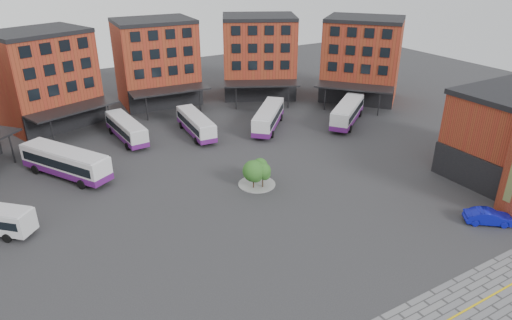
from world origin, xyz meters
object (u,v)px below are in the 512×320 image
bus_d (196,124)px  bus_e (268,117)px  bus_c (126,129)px  bus_b (65,162)px  bus_f (348,112)px  tree_island (258,172)px  blue_car (489,217)px

bus_d → bus_e: 11.21m
bus_c → bus_d: 10.05m
bus_b → bus_f: bus_b is taller
tree_island → bus_f: (23.34, 11.28, -0.11)m
bus_c → bus_e: (20.26, -6.45, 0.11)m
tree_island → bus_c: (-8.97, 22.13, -0.27)m
tree_island → bus_c: 23.88m
tree_island → bus_d: (0.55, 18.91, -0.28)m
bus_b → bus_f: (41.99, -2.82, -0.07)m
bus_c → bus_d: bus_c is taller
bus_b → bus_f: 42.09m
tree_island → bus_f: 25.92m
bus_d → blue_car: 40.67m
blue_car → bus_e: bearing=45.3°
tree_island → bus_d: tree_island is taller
bus_d → blue_car: bearing=-63.0°
bus_c → blue_car: size_ratio=2.40×
bus_f → blue_car: bearing=-50.3°
bus_e → bus_f: bus_f is taller
tree_island → bus_f: bearing=25.8°
bus_e → blue_car: bearing=-38.7°
bus_f → blue_car: size_ratio=2.44×
tree_island → bus_b: 23.38m
tree_island → blue_car: (16.06, -18.68, -1.19)m
tree_island → bus_b: size_ratio=0.36×
bus_c → bus_e: size_ratio=1.07×
bus_c → bus_e: bearing=-21.1°
tree_island → bus_e: 19.33m
bus_c → bus_e: 21.26m
bus_f → blue_car: (-7.28, -29.96, -1.08)m
bus_b → blue_car: size_ratio=2.64×
tree_island → bus_b: bus_b is taller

